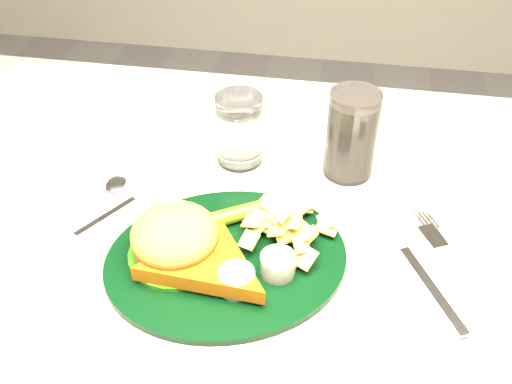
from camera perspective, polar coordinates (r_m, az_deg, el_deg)
table at (r=1.07m, az=-0.87°, el=-17.60°), size 1.20×0.80×0.75m
dinner_plate at (r=0.70m, az=-3.04°, el=-5.01°), size 0.38×0.35×0.07m
water_glass at (r=0.86m, az=-1.67°, el=6.25°), size 0.08×0.08×0.11m
cola_glass at (r=0.84m, az=9.51°, el=5.67°), size 0.08×0.08×0.13m
fork_napkin at (r=0.73m, az=17.14°, el=-8.62°), size 0.21×0.23×0.01m
spoon at (r=0.81m, az=-14.82°, el=-2.24°), size 0.10×0.14×0.01m
ramekin at (r=0.93m, az=-13.05°, el=4.75°), size 0.04×0.04×0.02m
wrapped_straw at (r=0.90m, az=-0.56°, el=4.05°), size 0.21×0.11×0.01m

